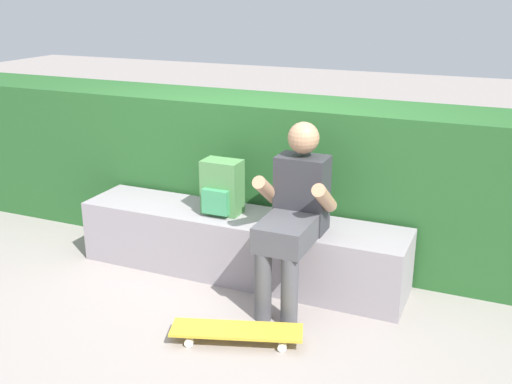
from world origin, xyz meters
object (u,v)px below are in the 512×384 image
at_px(skateboard_near_person, 237,331).
at_px(backpack_on_bench, 222,188).
at_px(bench_main, 240,245).
at_px(person_skater, 294,210).

height_order(skateboard_near_person, backpack_on_bench, backpack_on_bench).
relative_size(bench_main, person_skater, 2.02).
bearing_deg(backpack_on_bench, bench_main, 3.89).
relative_size(bench_main, backpack_on_bench, 6.17).
xyz_separation_m(person_skater, backpack_on_bench, (-0.64, 0.21, -0.00)).
xyz_separation_m(person_skater, skateboard_near_person, (-0.13, -0.63, -0.59)).
xyz_separation_m(skateboard_near_person, backpack_on_bench, (-0.51, 0.84, 0.59)).
bearing_deg(person_skater, skateboard_near_person, -101.83).
xyz_separation_m(bench_main, backpack_on_bench, (-0.14, -0.01, 0.43)).
distance_m(bench_main, skateboard_near_person, 0.94).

